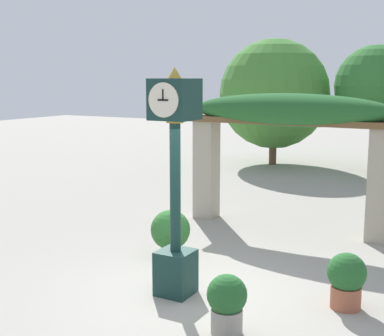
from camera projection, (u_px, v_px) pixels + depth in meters
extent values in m
plane|color=gray|center=(193.00, 293.00, 8.10)|extent=(60.00, 60.00, 0.00)
cube|color=#14332D|center=(176.00, 272.00, 8.02)|extent=(0.51, 0.51, 0.67)
cylinder|color=#14332D|center=(175.00, 188.00, 7.80)|extent=(0.16, 0.16, 1.91)
cylinder|color=gold|center=(175.00, 121.00, 7.64)|extent=(0.26, 0.26, 0.04)
cube|color=#14332D|center=(175.00, 99.00, 7.59)|extent=(0.59, 0.59, 0.59)
cylinder|color=beige|center=(163.00, 100.00, 7.33)|extent=(0.48, 0.02, 0.48)
cylinder|color=beige|center=(185.00, 99.00, 7.85)|extent=(0.48, 0.02, 0.48)
cube|color=black|center=(163.00, 100.00, 7.32)|extent=(0.17, 0.01, 0.02)
cube|color=black|center=(163.00, 95.00, 7.31)|extent=(0.02, 0.01, 0.15)
cone|color=gold|center=(175.00, 73.00, 7.53)|extent=(0.20, 0.20, 0.16)
cube|color=#A89E89|center=(206.00, 170.00, 12.40)|extent=(0.47, 0.47, 2.26)
cube|color=#A89E89|center=(381.00, 186.00, 10.52)|extent=(0.47, 0.47, 2.26)
cube|color=brown|center=(284.00, 122.00, 11.06)|extent=(4.97, 0.14, 0.13)
cube|color=brown|center=(287.00, 122.00, 11.19)|extent=(4.97, 0.14, 0.13)
cube|color=brown|center=(290.00, 121.00, 11.33)|extent=(4.97, 0.14, 0.13)
cube|color=brown|center=(292.00, 121.00, 11.46)|extent=(4.97, 0.14, 0.13)
ellipsoid|color=#235B28|center=(289.00, 110.00, 11.22)|extent=(4.39, 1.07, 0.70)
cylinder|color=gray|center=(227.00, 321.00, 6.79)|extent=(0.41, 0.41, 0.32)
sphere|color=#235B28|center=(227.00, 294.00, 6.73)|extent=(0.52, 0.52, 0.52)
cylinder|color=#9E563D|center=(346.00, 297.00, 7.55)|extent=(0.43, 0.43, 0.32)
sphere|color=#235B28|center=(347.00, 272.00, 7.49)|extent=(0.55, 0.55, 0.55)
cylinder|color=gray|center=(171.00, 251.00, 9.60)|extent=(0.28, 0.28, 0.28)
sphere|color=#2D6B2D|center=(170.00, 230.00, 9.54)|extent=(0.71, 0.71, 0.71)
cylinder|color=brown|center=(273.00, 148.00, 20.26)|extent=(0.28, 0.28, 1.23)
sphere|color=#427F33|center=(274.00, 94.00, 19.92)|extent=(4.07, 4.07, 4.07)
cylinder|color=brown|center=(373.00, 143.00, 18.70)|extent=(0.28, 0.28, 1.99)
sphere|color=#2D6B2D|center=(376.00, 86.00, 18.38)|extent=(2.82, 2.82, 2.82)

